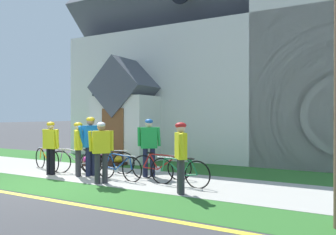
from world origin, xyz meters
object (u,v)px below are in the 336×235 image
object	(u,v)px
cyclist_in_green_jersey	(78,145)
bicycle_white	(179,172)
cyclist_in_white_jersey	(91,141)
church_sign	(113,128)
bicycle_orange	(47,159)
bicycle_green	(77,161)
cyclist_in_red_jersey	(51,144)
cyclist_in_yellow_jersey	(149,143)
cyclist_in_blue_jersey	(101,148)
bicycle_red	(118,167)
bicycle_blue	(107,162)
bicycle_black	(161,167)
cyclist_in_orange_jersey	(181,152)

from	to	relation	value
cyclist_in_green_jersey	bicycle_white	bearing A→B (deg)	3.69
cyclist_in_green_jersey	cyclist_in_white_jersey	xyz separation A→B (m)	(0.32, 0.19, 0.12)
church_sign	bicycle_orange	size ratio (longest dim) A/B	1.26
church_sign	cyclist_in_white_jersey	xyz separation A→B (m)	(1.28, -2.77, -0.25)
bicycle_orange	bicycle_green	size ratio (longest dim) A/B	1.01
church_sign	cyclist_in_red_jersey	distance (m)	3.21
cyclist_in_red_jersey	cyclist_in_yellow_jersey	world-z (taller)	cyclist_in_yellow_jersey
church_sign	bicycle_green	distance (m)	2.80
cyclist_in_red_jersey	cyclist_in_blue_jersey	bearing A→B (deg)	-7.47
cyclist_in_blue_jersey	bicycle_green	bearing A→B (deg)	152.73
bicycle_red	cyclist_in_green_jersey	xyz separation A→B (m)	(-1.39, -0.13, 0.58)
bicycle_green	bicycle_blue	world-z (taller)	bicycle_blue
bicycle_blue	cyclist_in_white_jersey	xyz separation A→B (m)	(-0.16, -0.57, 0.70)
bicycle_orange	bicycle_blue	xyz separation A→B (m)	(2.24, 0.38, -0.00)
bicycle_blue	cyclist_in_green_jersey	xyz separation A→B (m)	(-0.48, -0.76, 0.58)
bicycle_black	cyclist_in_white_jersey	world-z (taller)	cyclist_in_white_jersey
bicycle_orange	bicycle_green	world-z (taller)	bicycle_orange
bicycle_blue	cyclist_in_green_jersey	size ratio (longest dim) A/B	1.01
cyclist_in_green_jersey	cyclist_in_blue_jersey	distance (m)	1.42
bicycle_orange	cyclist_in_white_jersey	bearing A→B (deg)	-5.04
cyclist_in_red_jersey	church_sign	bearing A→B (deg)	90.94
bicycle_green	cyclist_in_yellow_jersey	world-z (taller)	cyclist_in_yellow_jersey
cyclist_in_green_jersey	bicycle_red	bearing A→B (deg)	5.39
bicycle_white	bicycle_blue	size ratio (longest dim) A/B	1.07
church_sign	bicycle_black	bearing A→B (deg)	-32.83
bicycle_black	cyclist_in_white_jersey	bearing A→B (deg)	-164.53
church_sign	cyclist_in_red_jersey	size ratio (longest dim) A/B	1.30
cyclist_in_green_jersey	cyclist_in_orange_jersey	bearing A→B (deg)	-8.60
bicycle_black	cyclist_in_yellow_jersey	world-z (taller)	cyclist_in_yellow_jersey
bicycle_blue	cyclist_in_yellow_jersey	size ratio (longest dim) A/B	0.95
cyclist_in_white_jersey	bicycle_blue	bearing A→B (deg)	74.05
bicycle_white	bicycle_black	world-z (taller)	bicycle_black
bicycle_red	bicycle_blue	distance (m)	1.11
bicycle_orange	bicycle_white	xyz separation A→B (m)	(5.06, -0.16, -0.00)
church_sign	cyclist_in_white_jersey	size ratio (longest dim) A/B	1.19
bicycle_orange	cyclist_in_yellow_jersey	bearing A→B (deg)	8.45
bicycle_black	church_sign	bearing A→B (deg)	147.17
church_sign	cyclist_in_white_jersey	bearing A→B (deg)	-65.27
cyclist_in_yellow_jersey	bicycle_orange	bearing A→B (deg)	-171.55
cyclist_in_green_jersey	cyclist_in_white_jersey	world-z (taller)	cyclist_in_white_jersey
cyclist_in_red_jersey	bicycle_red	bearing A→B (deg)	8.92
bicycle_blue	bicycle_white	bearing A→B (deg)	-10.96
cyclist_in_green_jersey	cyclist_in_orange_jersey	distance (m)	3.76
church_sign	bicycle_red	size ratio (longest dim) A/B	1.25
cyclist_in_red_jersey	cyclist_in_orange_jersey	world-z (taller)	cyclist_in_orange_jersey
cyclist_in_red_jersey	cyclist_in_yellow_jersey	xyz separation A→B (m)	(2.84, 1.15, 0.07)
cyclist_in_orange_jersey	bicycle_black	bearing A→B (deg)	133.83
bicycle_green	church_sign	bearing A→B (deg)	101.51
bicycle_white	bicycle_green	xyz separation A→B (m)	(-3.73, 0.17, 0.01)
bicycle_red	cyclist_in_green_jersey	size ratio (longest dim) A/B	1.05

